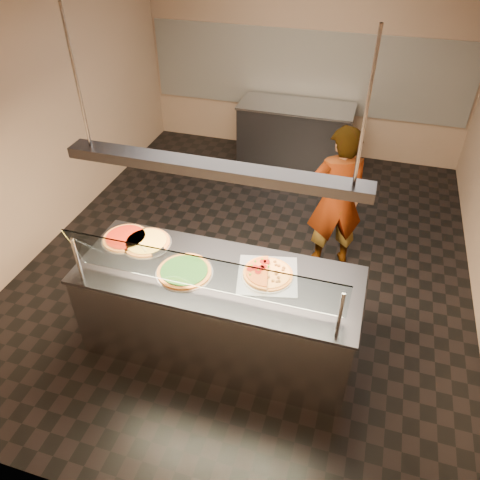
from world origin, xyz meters
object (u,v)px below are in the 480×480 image
(half_pizza_pepperoni, at_px, (256,270))
(pizza_tomato, at_px, (126,238))
(pizza_spinach, at_px, (185,271))
(pizza_cheese, at_px, (147,242))
(worker, at_px, (336,200))
(pizza_spatula, at_px, (149,249))
(serving_counter, at_px, (219,312))
(perforated_tray, at_px, (268,275))
(sneeze_guard, at_px, (202,274))
(prep_table, at_px, (295,134))
(heat_lamp_housing, at_px, (213,169))
(half_pizza_sausage, at_px, (279,275))

(half_pizza_pepperoni, xyz_separation_m, pizza_tomato, (-1.30, 0.11, -0.02))
(pizza_spinach, distance_m, pizza_cheese, 0.57)
(pizza_cheese, relative_size, worker, 0.27)
(pizza_tomato, relative_size, pizza_spatula, 1.57)
(serving_counter, relative_size, perforated_tray, 4.12)
(pizza_tomato, bearing_deg, half_pizza_pepperoni, -4.97)
(pizza_tomato, bearing_deg, pizza_cheese, -1.58)
(pizza_spinach, bearing_deg, pizza_spatula, 156.69)
(sneeze_guard, height_order, perforated_tray, sneeze_guard)
(pizza_spinach, height_order, pizza_tomato, pizza_spinach)
(sneeze_guard, relative_size, prep_table, 1.29)
(sneeze_guard, height_order, pizza_spinach, sneeze_guard)
(heat_lamp_housing, bearing_deg, pizza_tomato, 167.42)
(half_pizza_sausage, bearing_deg, pizza_tomato, 175.73)
(heat_lamp_housing, bearing_deg, serving_counter, 0.00)
(sneeze_guard, bearing_deg, pizza_tomato, 150.26)
(pizza_spatula, relative_size, heat_lamp_housing, 0.12)
(pizza_tomato, height_order, prep_table, pizza_tomato)
(pizza_spatula, distance_m, worker, 2.12)
(sneeze_guard, distance_m, pizza_cheese, 0.99)
(perforated_tray, xyz_separation_m, prep_table, (-0.51, 3.83, -0.47))
(prep_table, bearing_deg, half_pizza_sausage, -80.90)
(sneeze_guard, distance_m, heat_lamp_housing, 0.80)
(pizza_tomato, distance_m, prep_table, 3.86)
(serving_counter, bearing_deg, worker, 62.90)
(sneeze_guard, xyz_separation_m, pizza_cheese, (-0.77, 0.56, -0.28))
(prep_table, bearing_deg, sneeze_guard, -88.74)
(worker, bearing_deg, half_pizza_pepperoni, 50.50)
(serving_counter, relative_size, prep_table, 1.43)
(half_pizza_sausage, xyz_separation_m, pizza_cheese, (-1.29, 0.11, -0.01))
(pizza_spatula, bearing_deg, serving_counter, -9.44)
(serving_counter, height_order, perforated_tray, perforated_tray)
(perforated_tray, bearing_deg, pizza_cheese, 174.77)
(sneeze_guard, height_order, pizza_spatula, sneeze_guard)
(sneeze_guard, distance_m, half_pizza_pepperoni, 0.61)
(serving_counter, distance_m, prep_table, 3.94)
(pizza_cheese, distance_m, heat_lamp_housing, 1.28)
(half_pizza_sausage, height_order, pizza_spatula, half_pizza_sausage)
(serving_counter, height_order, prep_table, same)
(pizza_cheese, bearing_deg, pizza_tomato, 178.42)
(perforated_tray, xyz_separation_m, half_pizza_pepperoni, (-0.10, 0.00, 0.03))
(worker, bearing_deg, prep_table, -89.74)
(prep_table, distance_m, heat_lamp_housing, 4.21)
(perforated_tray, bearing_deg, worker, 75.03)
(serving_counter, bearing_deg, perforated_tray, 14.15)
(pizza_spinach, xyz_separation_m, worker, (1.09, 1.66, -0.09))
(pizza_spatula, relative_size, worker, 0.17)
(pizza_cheese, xyz_separation_m, worker, (1.59, 1.38, -0.09))
(serving_counter, height_order, heat_lamp_housing, heat_lamp_housing)
(sneeze_guard, height_order, half_pizza_pepperoni, sneeze_guard)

